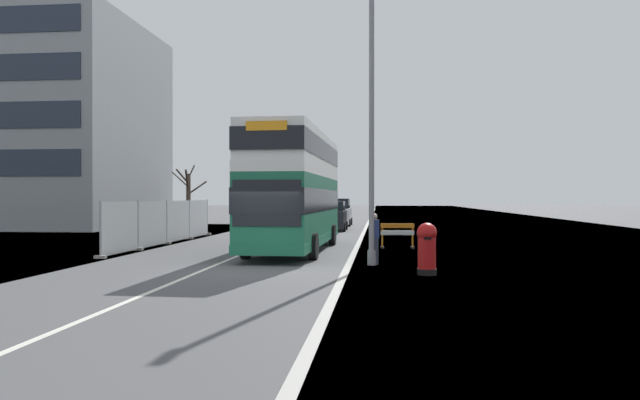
{
  "coord_description": "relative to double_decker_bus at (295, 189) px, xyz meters",
  "views": [
    {
      "loc": [
        3.92,
        -17.97,
        2.32
      ],
      "look_at": [
        1.56,
        4.75,
        2.2
      ],
      "focal_mm": 32.64,
      "sensor_mm": 36.0,
      "label": 1
    }
  ],
  "objects": [
    {
      "name": "lamppost_foreground",
      "position": [
        3.35,
        -4.96,
        1.88
      ],
      "size": [
        0.29,
        0.7,
        9.6
      ],
      "color": "gray",
      "rests_on": "ground"
    },
    {
      "name": "car_oncoming_near",
      "position": [
        0.32,
        15.17,
        -1.72
      ],
      "size": [
        2.05,
        3.92,
        2.02
      ],
      "color": "black",
      "rests_on": "ground"
    },
    {
      "name": "ground",
      "position": [
        0.33,
        -6.66,
        -2.72
      ],
      "size": [
        140.0,
        280.0,
        0.1
      ],
      "color": "#4C4C4F"
    },
    {
      "name": "red_pillar_postbox",
      "position": [
        5.03,
        -7.25,
        -1.83
      ],
      "size": [
        0.6,
        0.6,
        1.55
      ],
      "color": "black",
      "rests_on": "ground"
    },
    {
      "name": "car_receding_far",
      "position": [
        -4.83,
        28.77,
        -1.64
      ],
      "size": [
        1.96,
        4.21,
        2.19
      ],
      "color": "silver",
      "rests_on": "ground"
    },
    {
      "name": "construction_site_fence",
      "position": [
        -6.84,
        2.89,
        -1.63
      ],
      "size": [
        0.44,
        13.8,
        2.18
      ],
      "color": "#A8AAAD",
      "rests_on": "ground"
    },
    {
      "name": "pedestrian_at_kerb",
      "position": [
        3.44,
        -4.77,
        -1.79
      ],
      "size": [
        0.34,
        0.34,
        1.76
      ],
      "color": "#2D3342",
      "rests_on": "ground"
    },
    {
      "name": "double_decker_bus",
      "position": [
        0.0,
        0.0,
        0.0
      ],
      "size": [
        3.03,
        11.49,
        5.03
      ],
      "color": "#196042",
      "rests_on": "ground"
    },
    {
      "name": "bare_tree_far_verge_near",
      "position": [
        -12.11,
        21.71,
        -0.16
      ],
      "size": [
        3.26,
        2.35,
        5.0
      ],
      "color": "#4C3D2D",
      "rests_on": "ground"
    },
    {
      "name": "car_receding_mid",
      "position": [
        0.35,
        22.32,
        -1.65
      ],
      "size": [
        1.96,
        4.58,
        2.19
      ],
      "color": "silver",
      "rests_on": "ground"
    },
    {
      "name": "roadworks_barrier",
      "position": [
        4.41,
        1.57,
        -1.98
      ],
      "size": [
        1.53,
        0.54,
        1.13
      ],
      "color": "orange",
      "rests_on": "ground"
    }
  ]
}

